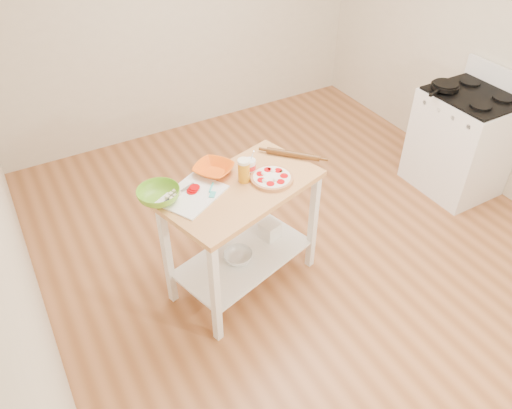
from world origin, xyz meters
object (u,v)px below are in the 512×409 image
object	(u,v)px
cutting_board	(192,195)
rolling_pin	(293,155)
shelf_glass_bowl	(238,257)
spatula	(212,191)
gas_stove	(461,142)
green_bowl	(159,195)
yogurt_tub	(250,166)
prep_island	(242,217)
skillet	(445,86)
knife	(175,196)
pizza	(272,178)
beer_pint	(244,170)
shelf_bin	(270,230)
orange_bowl	(214,170)

from	to	relation	value
cutting_board	rolling_pin	world-z (taller)	rolling_pin
cutting_board	shelf_glass_bowl	bearing A→B (deg)	-46.05
spatula	rolling_pin	world-z (taller)	rolling_pin
gas_stove	green_bowl	distance (m)	2.86
gas_stove	green_bowl	world-z (taller)	gas_stove
yogurt_tub	prep_island	bearing A→B (deg)	-136.99
skillet	knife	xyz separation A→B (m)	(-2.56, -0.21, -0.06)
pizza	yogurt_tub	bearing A→B (deg)	119.81
beer_pint	shelf_bin	world-z (taller)	beer_pint
knife	gas_stove	bearing A→B (deg)	-19.81
prep_island	pizza	size ratio (longest dim) A/B	4.13
pizza	orange_bowl	bearing A→B (deg)	139.26
orange_bowl	yogurt_tub	xyz separation A→B (m)	(0.22, -0.11, 0.02)
pizza	knife	xyz separation A→B (m)	(-0.63, 0.13, 0.00)
shelf_bin	skillet	bearing A→B (deg)	6.63
orange_bowl	shelf_bin	bearing A→B (deg)	-19.96
knife	rolling_pin	size ratio (longest dim) A/B	0.67
spatula	beer_pint	xyz separation A→B (m)	(0.24, 0.01, 0.07)
pizza	knife	world-z (taller)	pizza
gas_stove	rolling_pin	xyz separation A→B (m)	(-1.82, 0.01, 0.45)
prep_island	orange_bowl	world-z (taller)	orange_bowl
rolling_pin	shelf_glass_bowl	world-z (taller)	rolling_pin
spatula	rolling_pin	size ratio (longest dim) A/B	0.39
pizza	orange_bowl	size ratio (longest dim) A/B	1.12
gas_stove	yogurt_tub	size ratio (longest dim) A/B	6.22
orange_bowl	pizza	bearing A→B (deg)	-40.74
orange_bowl	rolling_pin	distance (m)	0.58
rolling_pin	shelf_bin	xyz separation A→B (m)	(-0.20, -0.03, -0.60)
rolling_pin	shelf_glass_bowl	bearing A→B (deg)	-165.34
spatula	prep_island	bearing A→B (deg)	-61.72
prep_island	spatula	xyz separation A→B (m)	(-0.20, 0.04, 0.27)
knife	beer_pint	distance (m)	0.48
spatula	shelf_bin	world-z (taller)	spatula
prep_island	spatula	distance (m)	0.34
knife	beer_pint	xyz separation A→B (m)	(0.47, -0.05, 0.07)
knife	pizza	bearing A→B (deg)	-32.07
pizza	knife	distance (m)	0.65
pizza	knife	size ratio (longest dim) A/B	1.11
skillet	yogurt_tub	bearing A→B (deg)	169.49
orange_bowl	beer_pint	world-z (taller)	beer_pint
prep_island	skillet	bearing A→B (deg)	8.16
prep_island	cutting_board	size ratio (longest dim) A/B	2.39
beer_pint	rolling_pin	distance (m)	0.45
spatula	shelf_bin	distance (m)	0.76
shelf_glass_bowl	beer_pint	bearing A→B (deg)	33.70
shelf_glass_bowl	spatula	bearing A→B (deg)	160.60
prep_island	cutting_board	xyz separation A→B (m)	(-0.32, 0.07, 0.27)
cutting_board	rolling_pin	distance (m)	0.81
pizza	green_bowl	distance (m)	0.75
prep_island	yogurt_tub	xyz separation A→B (m)	(0.12, 0.11, 0.31)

